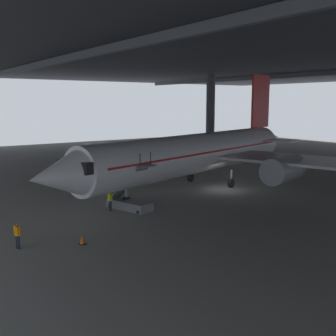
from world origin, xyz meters
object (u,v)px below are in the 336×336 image
(boarding_stairs, at_px, (130,200))
(traffic_cone_orange, at_px, (82,240))
(airplane_main, at_px, (199,153))
(crew_worker_near_nose, at_px, (17,234))
(crew_worker_by_stairs, at_px, (110,199))

(boarding_stairs, distance_m, traffic_cone_orange, 8.71)
(boarding_stairs, relative_size, traffic_cone_orange, 7.90)
(airplane_main, bearing_deg, boarding_stairs, -70.63)
(crew_worker_near_nose, relative_size, traffic_cone_orange, 2.70)
(airplane_main, height_order, traffic_cone_orange, airplane_main)
(boarding_stairs, relative_size, crew_worker_near_nose, 2.93)
(airplane_main, xyz_separation_m, crew_worker_by_stairs, (3.13, -11.55, -2.57))
(airplane_main, height_order, boarding_stairs, airplane_main)
(airplane_main, bearing_deg, crew_worker_near_nose, -68.93)
(traffic_cone_orange, bearing_deg, airplane_main, 118.88)
(crew_worker_near_nose, height_order, crew_worker_by_stairs, crew_worker_by_stairs)
(boarding_stairs, distance_m, crew_worker_by_stairs, 1.65)
(crew_worker_near_nose, bearing_deg, airplane_main, 111.07)
(crew_worker_near_nose, bearing_deg, crew_worker_by_stairs, 118.44)
(crew_worker_by_stairs, bearing_deg, traffic_cone_orange, -39.90)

